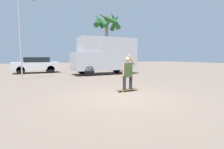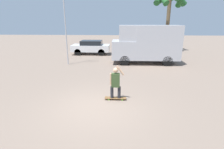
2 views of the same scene
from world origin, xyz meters
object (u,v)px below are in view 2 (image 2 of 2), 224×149
skateboard (116,98)px  palm_tree_near_van (170,0)px  flagpole (66,22)px  camper_van (147,43)px  person_skateboarder (116,81)px  parked_car_white (91,47)px

skateboard → palm_tree_near_van: size_ratio=0.14×
flagpole → camper_van: bearing=7.3°
skateboard → person_skateboarder: bearing=180.0°
parked_car_white → palm_tree_near_van: (8.69, 2.84, 4.97)m
flagpole → skateboard: bearing=-58.3°
person_skateboarder → camper_van: (2.35, 7.49, 0.82)m
camper_van → palm_tree_near_van: 8.58m
skateboard → camper_van: camper_van is taller
person_skateboarder → flagpole: bearing=121.7°
skateboard → flagpole: flagpole is taller
palm_tree_near_van → flagpole: size_ratio=1.18×
camper_van → skateboard: bearing=-107.4°
parked_car_white → palm_tree_near_van: 10.40m
parked_car_white → flagpole: size_ratio=0.67×
person_skateboarder → palm_tree_near_van: bearing=68.6°
parked_car_white → flagpole: 5.58m
parked_car_white → flagpole: flagpole is taller
skateboard → person_skateboarder: person_skateboarder is taller
skateboard → parked_car_white: parked_car_white is taller
parked_car_white → camper_van: bearing=-36.3°
skateboard → camper_van: size_ratio=0.18×
skateboard → palm_tree_near_van: 16.39m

